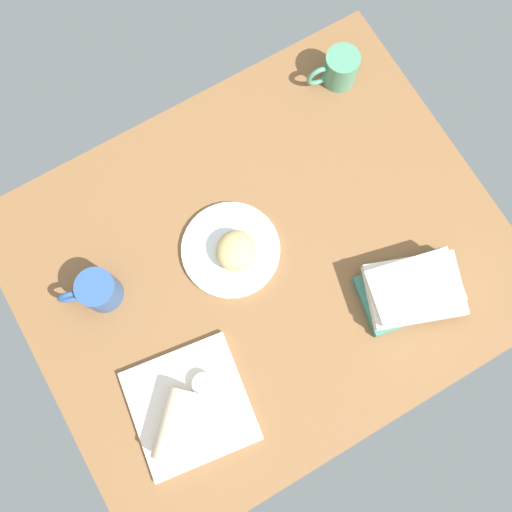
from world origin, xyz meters
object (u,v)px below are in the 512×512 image
scone_pastry (236,251)px  breakfast_wrap (176,425)px  square_plate (190,406)px  book_stack (412,290)px  coffee_mug (97,291)px  second_mug (339,69)px  round_plate (231,250)px  sauce_cup (204,384)px

scone_pastry → breakfast_wrap: bearing=41.9°
square_plate → book_stack: (-54.93, 2.91, 3.02)cm
scone_pastry → book_stack: book_stack is taller
coffee_mug → second_mug: coffee_mug is taller
round_plate → book_stack: (-30.04, 28.96, 3.12)cm
round_plate → book_stack: book_stack is taller
round_plate → second_mug: second_mug is taller
sauce_cup → second_mug: 81.07cm
square_plate → book_stack: 55.09cm
breakfast_wrap → scone_pastry: bearing=-94.3°
sauce_cup → coffee_mug: coffee_mug is taller
sauce_cup → breakfast_wrap: bearing=26.5°
sauce_cup → coffee_mug: bearing=-70.3°
round_plate → coffee_mug: 31.19cm
round_plate → scone_pastry: (-0.59, 1.64, 3.67)cm
breakfast_wrap → second_mug: 90.89cm
book_stack → second_mug: second_mug is taller
sauce_cup → second_mug: size_ratio=0.38×
sauce_cup → book_stack: bearing=173.8°
breakfast_wrap → second_mug: bearing=-100.3°
coffee_mug → sauce_cup: bearing=109.7°
second_mug → sauce_cup: bearing=37.1°
scone_pastry → sauce_cup: bearing=46.9°
book_stack → coffee_mug: coffee_mug is taller
second_mug → coffee_mug: bearing=14.6°
round_plate → square_plate: bearing=46.3°
breakfast_wrap → round_plate: bearing=-92.0°
book_stack → sauce_cup: bearing=-6.2°
round_plate → sauce_cup: sauce_cup is taller
round_plate → scone_pastry: scone_pastry is taller
round_plate → second_mug: size_ratio=1.75×
sauce_cup → round_plate: bearing=-130.2°
book_stack → coffee_mug: 69.66cm
book_stack → coffee_mug: size_ratio=1.83×
coffee_mug → second_mug: bearing=-165.4°
second_mug → scone_pastry: bearing=31.4°
scone_pastry → breakfast_wrap: (29.45, 26.39, 0.68)cm
square_plate → breakfast_wrap: breakfast_wrap is taller
round_plate → coffee_mug: coffee_mug is taller
round_plate → scone_pastry: 4.07cm
scone_pastry → sauce_cup: size_ratio=1.95×
round_plate → breakfast_wrap: (28.86, 28.03, 4.35)cm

